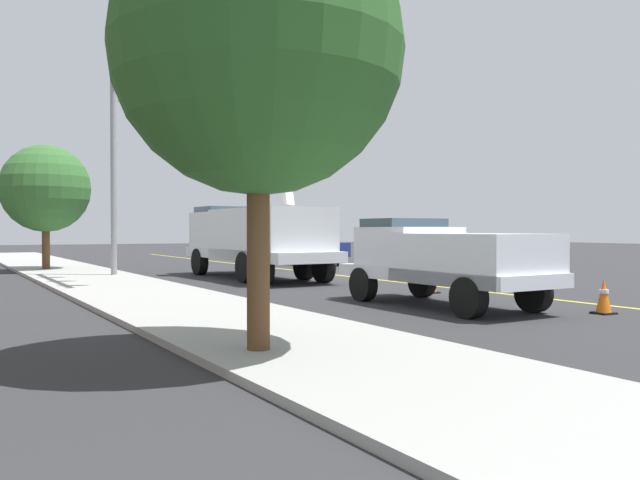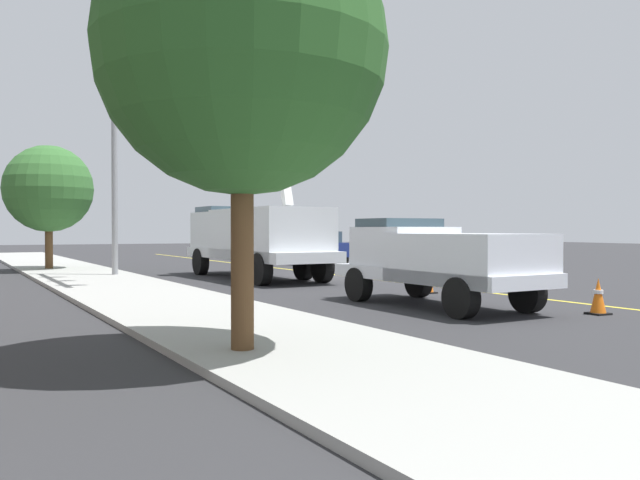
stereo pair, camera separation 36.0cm
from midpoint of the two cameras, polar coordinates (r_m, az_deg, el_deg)
The scene contains 13 objects.
ground at distance 25.48m, azimuth 1.90°, elevation -3.10°, with size 120.00×120.00×0.00m, color #2D2D30.
sidewalk_far_side at distance 22.11m, azimuth -17.92°, elevation -3.60°, with size 60.00×3.60×0.12m, color #9E9E99.
lane_centre_stripe at distance 25.48m, azimuth 1.90°, elevation -3.09°, with size 50.00×0.16×0.01m, color yellow.
utility_bucket_truck at distance 23.90m, azimuth -5.30°, elevation 0.54°, with size 8.37×3.14×7.57m.
service_pickup_truck at distance 15.28m, azimuth 10.96°, elevation -1.60°, with size 5.75×2.54×2.06m.
passing_minivan at distance 33.24m, azimuth -0.45°, elevation -0.48°, with size 4.94×2.27×1.69m.
traffic_cone_leading at distance 14.97m, azimuth 23.86°, elevation -4.56°, with size 0.40×0.40×0.77m.
traffic_cone_mid_front at distance 18.49m, azimuth 10.00°, elevation -3.30°, with size 0.40×0.40×0.87m.
traffic_cone_mid_rear at distance 23.71m, azimuth 0.89°, elevation -2.35°, with size 0.40×0.40×0.88m.
traffic_cone_trailing at distance 28.71m, azimuth -5.38°, elevation -1.95°, with size 0.40×0.40×0.71m.
traffic_signal_mast at distance 23.46m, azimuth -15.99°, elevation 10.36°, with size 6.77×0.87×8.11m.
street_tree_left at distance 9.40m, azimuth -5.74°, elevation 16.25°, with size 4.06×4.06×6.32m.
street_tree_right at distance 30.00m, azimuth -22.40°, elevation 4.17°, with size 3.70×3.70×5.38m.
Camera 2 is at (-22.62, 11.58, 1.79)m, focal length 36.48 mm.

